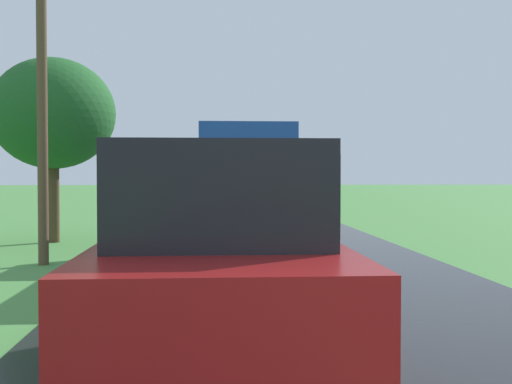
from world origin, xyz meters
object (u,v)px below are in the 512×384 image
Objects in this scene: banana_truck_near at (249,189)px; utility_pole_roadside at (42,41)px; following_car at (218,265)px; roadside_tree_mid_right at (53,114)px.

banana_truck_near is 5.01m from utility_pole_roadside.
following_car is (-0.76, -8.40, -0.40)m from banana_truck_near.
banana_truck_near reaches higher than following_car.
banana_truck_near is at bearing 84.81° from following_car.
utility_pole_roadside reaches higher than roadside_tree_mid_right.
banana_truck_near is 6.35m from roadside_tree_mid_right.
banana_truck_near is 0.73× the size of utility_pole_roadside.
utility_pole_roadside is at bearing -172.19° from banana_truck_near.
banana_truck_near is at bearing 7.81° from utility_pole_roadside.
utility_pole_roadside is 1.95× the size of following_car.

